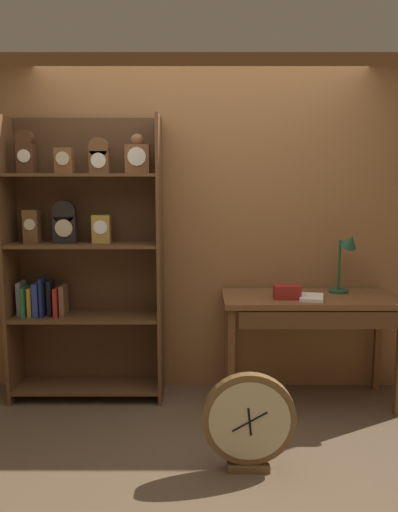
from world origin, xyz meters
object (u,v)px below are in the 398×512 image
workbench (308,311)px  round_clock_large (247,421)px  toolbox_small (285,292)px  desk_lamp (344,255)px  bookshelf (80,255)px  open_repair_manual (309,297)px

workbench → round_clock_large: (-0.53, -0.89, -0.41)m
toolbox_small → round_clock_large: bearing=-112.6°
toolbox_small → desk_lamp: bearing=20.2°
bookshelf → desk_lamp: bookshelf is taller
workbench → round_clock_large: size_ratio=2.22×
bookshelf → desk_lamp: (1.97, -0.03, -0.00)m
bookshelf → desk_lamp: 1.97m
desk_lamp → round_clock_large: size_ratio=0.81×
workbench → open_repair_manual: size_ratio=5.85×
open_repair_manual → toolbox_small: bearing=-172.1°
toolbox_small → open_repair_manual: size_ratio=0.86×
workbench → toolbox_small: bearing=-163.9°
bookshelf → toolbox_small: (1.51, -0.21, -0.24)m
workbench → toolbox_small: toolbox_small is taller
round_clock_large → bookshelf: bearing=138.3°
desk_lamp → toolbox_small: (-0.46, -0.17, -0.24)m
desk_lamp → round_clock_large: 1.52m
workbench → toolbox_small: (-0.19, -0.05, 0.16)m
toolbox_small → round_clock_large: toolbox_small is taller
open_repair_manual → round_clock_large: bearing=-108.3°
round_clock_large → open_repair_manual: bearing=57.4°
workbench → round_clock_large: workbench is taller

